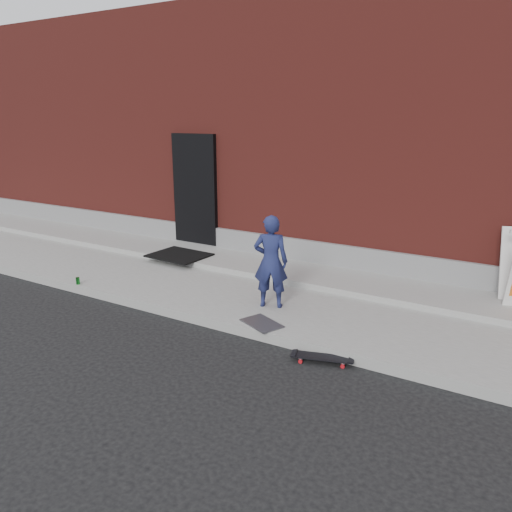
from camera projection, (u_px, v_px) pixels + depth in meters
The scene contains 9 objects.
ground at pixel (217, 330), 6.95m from camera, with size 80.00×80.00×0.00m, color black.
sidewalk at pixel (270, 293), 8.17m from camera, with size 20.00×3.00×0.15m, color gray.
apron at pixel (295, 272), 8.88m from camera, with size 20.00×1.20×0.10m, color gray.
building at pixel (382, 131), 12.04m from camera, with size 20.00×8.10×5.00m.
child at pixel (271, 262), 7.24m from camera, with size 0.50×0.33×1.38m, color #1C224F.
skateboard at pixel (322, 358), 6.03m from camera, with size 0.75×0.39×0.08m.
soda_can at pixel (78, 281), 8.36m from camera, with size 0.06×0.06×0.12m, color #1A8427.
doormat at pixel (179, 255), 9.67m from camera, with size 1.07×0.87×0.03m, color black.
utility_plate at pixel (262, 323), 6.79m from camera, with size 0.57×0.36×0.02m, color #4E4E52.
Camera 1 is at (3.75, -5.22, 2.90)m, focal length 35.00 mm.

